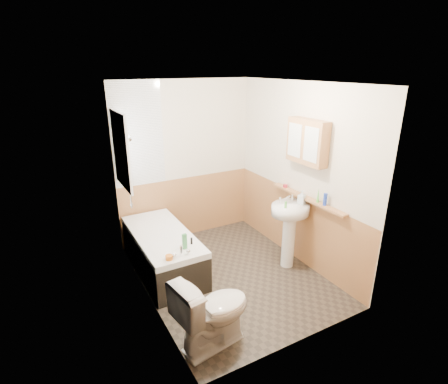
{
  "coord_description": "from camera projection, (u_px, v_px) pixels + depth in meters",
  "views": [
    {
      "loc": [
        -2.03,
        -3.53,
        2.69
      ],
      "look_at": [
        0.0,
        0.15,
        1.15
      ],
      "focal_mm": 28.0,
      "sensor_mm": 36.0,
      "label": 1
    }
  ],
  "objects": [
    {
      "name": "tile_return_back",
      "position": [
        137.0,
        135.0,
        4.96
      ],
      "size": [
        0.75,
        0.01,
        1.5
      ],
      "primitive_type": "cube",
      "color": "white",
      "rests_on": "wall_back"
    },
    {
      "name": "orange_bottle",
      "position": [
        192.0,
        241.0,
        4.39
      ],
      "size": [
        0.04,
        0.04,
        0.09
      ],
      "primitive_type": "cylinder",
      "rotation": [
        0.0,
        0.0,
        -0.33
      ],
      "color": "black",
      "rests_on": "bathtub"
    },
    {
      "name": "ceiling",
      "position": [
        230.0,
        83.0,
        3.89
      ],
      "size": [
        2.8,
        2.8,
        0.0
      ],
      "primitive_type": "plane",
      "rotation": [
        3.14,
        0.0,
        0.0
      ],
      "color": "white",
      "rests_on": "ground"
    },
    {
      "name": "sink",
      "position": [
        290.0,
        222.0,
        4.75
      ],
      "size": [
        0.54,
        0.44,
        1.05
      ],
      "rotation": [
        0.0,
        0.0,
        0.03
      ],
      "color": "white",
      "rests_on": "floor"
    },
    {
      "name": "soap_bottle",
      "position": [
        302.0,
        201.0,
        4.66
      ],
      "size": [
        0.15,
        0.21,
        0.09
      ],
      "primitive_type": "imported",
      "rotation": [
        0.0,
        0.0,
        0.39
      ],
      "color": "silver",
      "rests_on": "sink"
    },
    {
      "name": "tile_cladding_left",
      "position": [
        144.0,
        204.0,
        3.83
      ],
      "size": [
        0.01,
        2.8,
        2.5
      ],
      "primitive_type": "cube",
      "color": "white",
      "rests_on": "wall_left"
    },
    {
      "name": "green_bottle",
      "position": [
        318.0,
        195.0,
        4.46
      ],
      "size": [
        0.05,
        0.05,
        0.19
      ],
      "primitive_type": "cone",
      "rotation": [
        0.0,
        0.0,
        -0.26
      ],
      "color": "#59C647",
      "rests_on": "pine_shelf"
    },
    {
      "name": "cream_jar",
      "position": [
        169.0,
        257.0,
        4.04
      ],
      "size": [
        0.11,
        0.11,
        0.05
      ],
      "primitive_type": "cylinder",
      "rotation": [
        0.0,
        0.0,
        0.4
      ],
      "color": "orange",
      "rests_on": "bathtub"
    },
    {
      "name": "wainscot_front",
      "position": [
        299.0,
        301.0,
        3.44
      ],
      "size": [
        2.2,
        0.01,
        1.0
      ],
      "primitive_type": "cube",
      "color": "#AF7948",
      "rests_on": "wall_front"
    },
    {
      "name": "wall_back",
      "position": [
        185.0,
        162.0,
        5.48
      ],
      "size": [
        2.2,
        0.02,
        2.5
      ],
      "primitive_type": "cube",
      "color": "beige",
      "rests_on": "ground"
    },
    {
      "name": "shower_riser",
      "position": [
        128.0,
        160.0,
        4.36
      ],
      "size": [
        0.1,
        0.07,
        1.1
      ],
      "color": "silver",
      "rests_on": "wall_left"
    },
    {
      "name": "toilet",
      "position": [
        213.0,
        311.0,
        3.45
      ],
      "size": [
        0.86,
        0.57,
        0.79
      ],
      "primitive_type": "imported",
      "rotation": [
        0.0,
        0.0,
        1.73
      ],
      "color": "white",
      "rests_on": "floor"
    },
    {
      "name": "black_jar",
      "position": [
        285.0,
        186.0,
        5.03
      ],
      "size": [
        0.08,
        0.08,
        0.04
      ],
      "primitive_type": "cylinder",
      "rotation": [
        0.0,
        0.0,
        -0.43
      ],
      "color": "maroon",
      "rests_on": "pine_shelf"
    },
    {
      "name": "floor",
      "position": [
        229.0,
        275.0,
        4.75
      ],
      "size": [
        2.8,
        2.8,
        0.0
      ],
      "primitive_type": "plane",
      "color": "#2D2720",
      "rests_on": "ground"
    },
    {
      "name": "medicine_cabinet",
      "position": [
        307.0,
        142.0,
        4.43
      ],
      "size": [
        0.16,
        0.63,
        0.57
      ],
      "color": "#AF7948",
      "rests_on": "wall_right"
    },
    {
      "name": "wall_right",
      "position": [
        299.0,
        175.0,
        4.82
      ],
      "size": [
        0.02,
        2.8,
        2.5
      ],
      "primitive_type": "cube",
      "color": "beige",
      "rests_on": "ground"
    },
    {
      "name": "foam_can",
      "position": [
        325.0,
        199.0,
        4.36
      ],
      "size": [
        0.06,
        0.06,
        0.16
      ],
      "primitive_type": "cylinder",
      "rotation": [
        0.0,
        0.0,
        -0.41
      ],
      "color": "#19339E",
      "rests_on": "pine_shelf"
    },
    {
      "name": "wainscot_right",
      "position": [
        294.0,
        225.0,
        5.07
      ],
      "size": [
        0.01,
        2.8,
        1.0
      ],
      "primitive_type": "cube",
      "color": "#AF7948",
      "rests_on": "wall_right"
    },
    {
      "name": "wainscot_back",
      "position": [
        188.0,
        207.0,
        5.72
      ],
      "size": [
        2.2,
        0.01,
        1.0
      ],
      "primitive_type": "cube",
      "color": "#AF7948",
      "rests_on": "wall_back"
    },
    {
      "name": "window",
      "position": [
        122.0,
        151.0,
        4.48
      ],
      "size": [
        0.03,
        0.79,
        0.99
      ],
      "color": "white",
      "rests_on": "wall_left"
    },
    {
      "name": "clear_bottle",
      "position": [
        286.0,
        205.0,
        4.53
      ],
      "size": [
        0.04,
        0.04,
        0.09
      ],
      "primitive_type": "cylinder",
      "rotation": [
        0.0,
        0.0,
        0.4
      ],
      "color": "#59C647",
      "rests_on": "sink"
    },
    {
      "name": "bathtub",
      "position": [
        163.0,
        251.0,
        4.78
      ],
      "size": [
        0.7,
        1.58,
        0.7
      ],
      "color": "black",
      "rests_on": "floor"
    },
    {
      "name": "blue_gel",
      "position": [
        185.0,
        241.0,
        4.26
      ],
      "size": [
        0.06,
        0.04,
        0.2
      ],
      "primitive_type": "cube",
      "rotation": [
        0.0,
        0.0,
        0.01
      ],
      "color": "#388447",
      "rests_on": "bathtub"
    },
    {
      "name": "wall_front",
      "position": [
        307.0,
        233.0,
        3.16
      ],
      "size": [
        2.2,
        0.02,
        2.5
      ],
      "primitive_type": "cube",
      "color": "beige",
      "rests_on": "ground"
    },
    {
      "name": "wall_left",
      "position": [
        142.0,
        204.0,
        3.82
      ],
      "size": [
        0.02,
        2.8,
        2.5
      ],
      "primitive_type": "cube",
      "color": "beige",
      "rests_on": "ground"
    },
    {
      "name": "pine_shelf",
      "position": [
        307.0,
        198.0,
        4.66
      ],
      "size": [
        0.1,
        1.35,
        0.03
      ],
      "primitive_type": "cube",
      "color": "#AF7948",
      "rests_on": "wall_right"
    }
  ]
}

